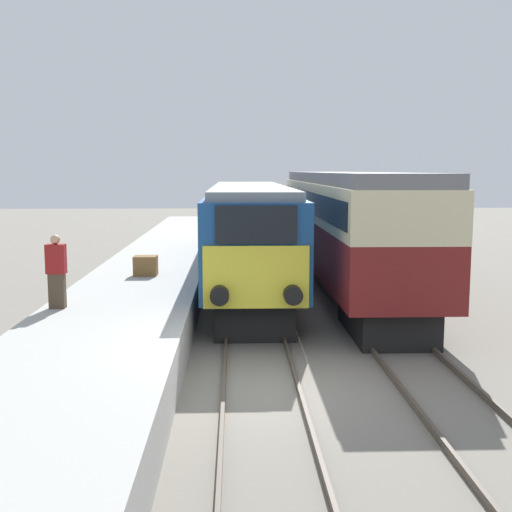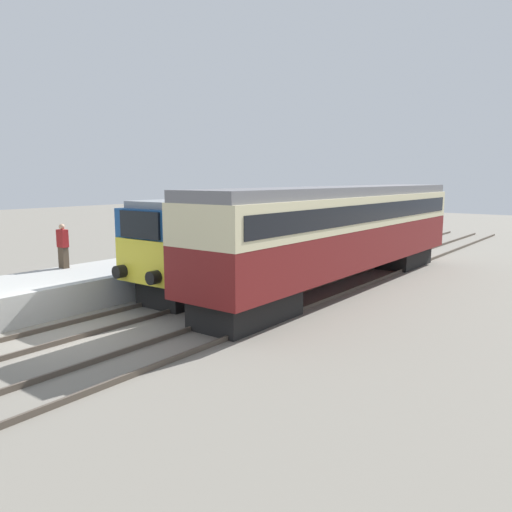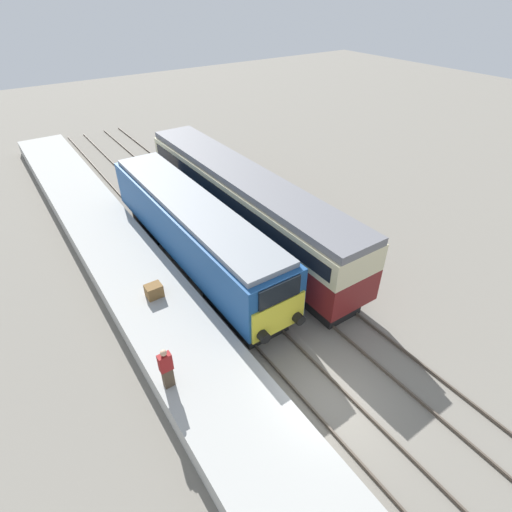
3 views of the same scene
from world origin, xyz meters
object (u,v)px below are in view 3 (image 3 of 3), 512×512
passenger_carriage (243,200)px  luggage_crate (154,291)px  locomotive (193,229)px  person_on_platform (166,368)px

passenger_carriage → luggage_crate: (-6.62, -3.11, -1.17)m
locomotive → passenger_carriage: passenger_carriage is taller
locomotive → luggage_crate: size_ratio=21.17×
locomotive → person_on_platform: 8.52m
luggage_crate → passenger_carriage: bearing=25.2°
locomotive → passenger_carriage: bearing=10.1°
passenger_carriage → luggage_crate: bearing=-154.8°
luggage_crate → person_on_platform: bearing=-106.8°
passenger_carriage → person_on_platform: size_ratio=10.04×
locomotive → passenger_carriage: (3.40, 0.60, 0.41)m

